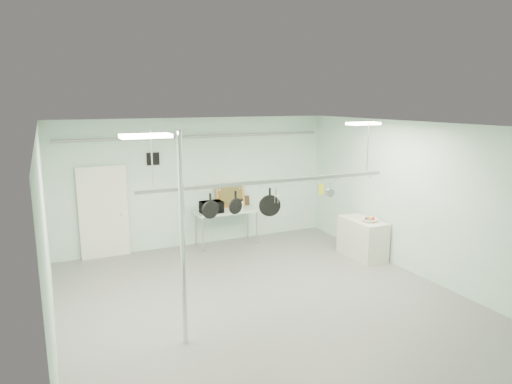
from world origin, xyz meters
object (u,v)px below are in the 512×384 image
fruit_bowl (370,220)px  prep_table (226,213)px  pot_rack (271,180)px  microwave (211,207)px  side_cabinet (362,238)px  chrome_pole (183,241)px  skillet_mid (236,202)px  skillet_right (270,202)px  skillet_left (210,206)px  coffee_canister (240,205)px

fruit_bowl → prep_table: bearing=136.7°
pot_rack → microwave: (-0.03, 3.17, -1.18)m
side_cabinet → chrome_pole: bearing=-157.6°
prep_table → skillet_mid: (-1.09, -3.30, 1.05)m
fruit_bowl → skillet_mid: size_ratio=0.84×
chrome_pole → pot_rack: chrome_pole is taller
side_cabinet → skillet_right: size_ratio=2.29×
skillet_mid → skillet_right: bearing=-16.2°
chrome_pole → skillet_mid: 1.53m
skillet_left → skillet_mid: same height
side_cabinet → coffee_canister: size_ratio=5.39×
microwave → coffee_canister: microwave is taller
microwave → skillet_right: skillet_right is taller
pot_rack → fruit_bowl: 3.35m
microwave → side_cabinet: bearing=141.0°
skillet_right → skillet_mid: bearing=-162.9°
skillet_mid → coffee_canister: bearing=49.8°
microwave → skillet_left: 3.46m
skillet_left → skillet_right: 1.12m
side_cabinet → fruit_bowl: 0.54m
fruit_bowl → pot_rack: bearing=-163.4°
side_cabinet → pot_rack: pot_rack is taller
chrome_pole → skillet_right: 2.09m
prep_table → skillet_left: size_ratio=3.71×
microwave → coffee_canister: size_ratio=2.38×
prep_table → fruit_bowl: bearing=-43.3°
chrome_pole → side_cabinet: (4.85, 2.00, -1.15)m
skillet_left → skillet_right: (1.12, 0.00, -0.05)m
fruit_bowl → side_cabinet: bearing=95.0°
skillet_mid → skillet_right: size_ratio=0.77×
side_cabinet → pot_rack: size_ratio=0.25×
prep_table → skillet_right: bearing=-97.4°
microwave → pot_rack: bearing=86.3°
side_cabinet → skillet_right: bearing=-159.7°
chrome_pole → pot_rack: bearing=25.3°
microwave → skillet_mid: 3.35m
skillet_right → skillet_left: bearing=-162.9°
skillet_left → skillet_mid: (0.46, 0.00, 0.01)m
chrome_pole → pot_rack: (1.90, 0.90, 0.63)m
skillet_mid → chrome_pole: bearing=-159.5°
microwave → skillet_mid: bearing=74.0°
side_cabinet → coffee_canister: bearing=136.0°
microwave → prep_table: bearing=-167.9°
side_cabinet → fruit_bowl: size_ratio=3.54×
coffee_canister → skillet_left: (-1.90, -3.23, 0.85)m
pot_rack → fruit_bowl: pot_rack is taller
coffee_canister → skillet_left: 3.84m
microwave → fruit_bowl: (3.00, -2.29, -0.11)m
pot_rack → skillet_left: size_ratio=11.13×
fruit_bowl → coffee_canister: bearing=133.5°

